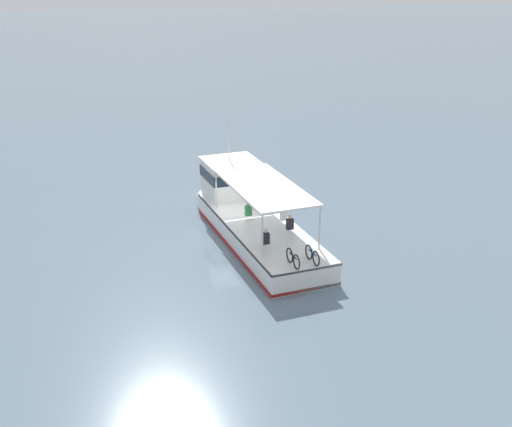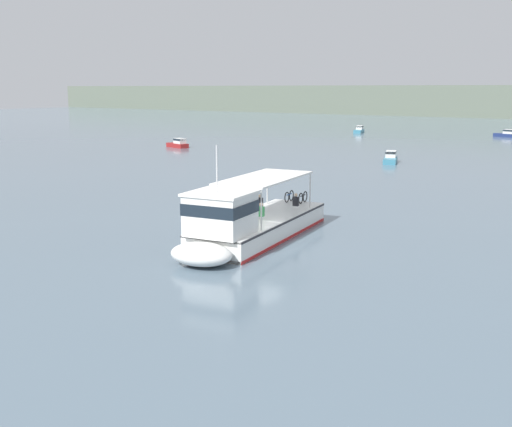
{
  "view_description": "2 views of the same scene",
  "coord_description": "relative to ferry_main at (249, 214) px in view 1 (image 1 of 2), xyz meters",
  "views": [
    {
      "loc": [
        4.96,
        29.84,
        12.76
      ],
      "look_at": [
        -0.94,
        1.2,
        1.4
      ],
      "focal_mm": 44.25,
      "sensor_mm": 36.0,
      "label": 1
    },
    {
      "loc": [
        17.73,
        -25.02,
        7.88
      ],
      "look_at": [
        -0.94,
        1.2,
        1.4
      ],
      "focal_mm": 43.87,
      "sensor_mm": 36.0,
      "label": 2
    }
  ],
  "objects": [
    {
      "name": "ground_plane",
      "position": [
        0.77,
        -0.2,
        -1.02
      ],
      "size": [
        400.0,
        400.0,
        0.0
      ],
      "primitive_type": "plane",
      "color": "slate"
    },
    {
      "name": "ferry_main",
      "position": [
        0.0,
        0.0,
        0.0
      ],
      "size": [
        5.13,
        13.04,
        5.32
      ],
      "color": "white",
      "rests_on": "ground"
    }
  ]
}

